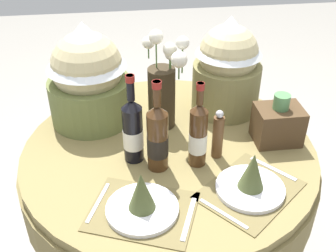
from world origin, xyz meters
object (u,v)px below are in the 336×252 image
place_setting_left (142,201)px  pepper_mill (218,135)px  dining_table (169,174)px  wine_bottle_left (158,137)px  place_setting_right (251,181)px  flower_vase (163,87)px  wine_bottle_right (133,130)px  gift_tub_back_left (88,72)px  wine_bottle_centre (198,135)px  woven_basket_side_right (278,123)px  gift_tub_back_right (228,62)px

place_setting_left → pepper_mill: bearing=40.2°
dining_table → wine_bottle_left: bearing=-115.7°
place_setting_right → flower_vase: flower_vase is taller
dining_table → flower_vase: size_ratio=2.83×
place_setting_left → place_setting_right: 0.38m
place_setting_right → wine_bottle_right: wine_bottle_right is taller
dining_table → gift_tub_back_left: gift_tub_back_left is taller
wine_bottle_centre → flower_vase: bearing=108.6°
place_setting_right → pepper_mill: size_ratio=2.09×
gift_tub_back_left → wine_bottle_left: bearing=-56.4°
gift_tub_back_left → woven_basket_side_right: 0.80m
place_setting_left → pepper_mill: size_ratio=2.01×
place_setting_left → gift_tub_back_right: 0.77m
gift_tub_back_left → gift_tub_back_right: size_ratio=1.02×
gift_tub_back_left → flower_vase: bearing=-16.8°
wine_bottle_left → pepper_mill: wine_bottle_left is taller
place_setting_right → wine_bottle_left: 0.36m
gift_tub_back_left → wine_bottle_right: bearing=-62.3°
flower_vase → pepper_mill: size_ratio=2.05×
gift_tub_back_left → place_setting_left: bearing=-74.0°
gift_tub_back_right → woven_basket_side_right: 0.35m
wine_bottle_right → gift_tub_back_right: 0.55m
wine_bottle_left → gift_tub_back_right: 0.53m
woven_basket_side_right → place_setting_right: bearing=-124.4°
place_setting_right → gift_tub_back_left: 0.80m
wine_bottle_centre → pepper_mill: bearing=21.6°
dining_table → place_setting_right: place_setting_right is taller
flower_vase → woven_basket_side_right: bearing=-21.7°
gift_tub_back_left → gift_tub_back_right: bearing=1.0°
place_setting_left → wine_bottle_left: 0.25m
wine_bottle_left → gift_tub_back_left: size_ratio=0.81×
place_setting_right → wine_bottle_right: size_ratio=1.20×
wine_bottle_centre → gift_tub_back_left: (-0.40, 0.37, 0.10)m
wine_bottle_right → woven_basket_side_right: bearing=4.4°
place_setting_left → pepper_mill: 0.41m
dining_table → gift_tub_back_left: (-0.31, 0.26, 0.37)m
wine_bottle_right → place_setting_left: bearing=-88.4°
wine_bottle_centre → woven_basket_side_right: bearing=16.6°
flower_vase → woven_basket_side_right: size_ratio=1.99×
dining_table → woven_basket_side_right: woven_basket_side_right is taller
woven_basket_side_right → place_setting_left: bearing=-149.9°
dining_table → wine_bottle_left: 0.31m
gift_tub_back_left → woven_basket_side_right: size_ratio=2.09×
wine_bottle_left → flower_vase: bearing=79.1°
flower_vase → wine_bottle_right: flower_vase is taller
place_setting_right → gift_tub_back_left: bearing=135.1°
woven_basket_side_right → gift_tub_back_left: bearing=160.2°
pepper_mill → gift_tub_back_left: bearing=144.9°
flower_vase → wine_bottle_left: size_ratio=1.18×
flower_vase → gift_tub_back_right: 0.32m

